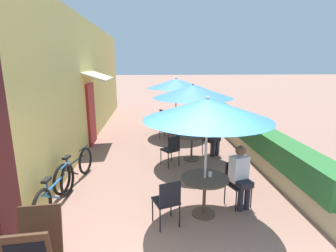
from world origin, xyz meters
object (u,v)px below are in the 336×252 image
patio_umbrella_near (207,109)px  cafe_chair_mid_left (209,138)px  seated_patron_mid_left (212,133)px  cafe_chair_far_back (168,125)px  patio_umbrella_mid (193,91)px  coffee_cup_far (180,115)px  seated_patron_far_left (195,117)px  cafe_chair_mid_right (172,148)px  seated_patron_near_right (240,174)px  patio_umbrella_far (176,83)px  patio_table_near (205,187)px  cafe_chair_near_left (168,199)px  coffee_cup_mid (188,133)px  coffee_cup_near (210,174)px  cafe_chair_far_right (164,118)px  patio_table_mid (192,141)px  bicycle_second (75,169)px  cafe_chair_near_right (236,180)px  bicycle_leaning (56,192)px  cafe_chair_far_left (195,121)px  patio_table_far (176,120)px

patio_umbrella_near → cafe_chair_mid_left: 3.75m
seated_patron_mid_left → cafe_chair_far_back: bearing=-87.3°
patio_umbrella_mid → coffee_cup_far: (-0.00, 2.86, -1.22)m
seated_patron_far_left → cafe_chair_far_back: (-1.13, -0.62, -0.17)m
cafe_chair_far_back → cafe_chair_mid_right: bearing=-149.1°
seated_patron_near_right → patio_umbrella_far: 5.74m
cafe_chair_mid_right → cafe_chair_far_back: bearing=57.1°
patio_table_near → cafe_chair_near_left: (-0.71, -0.33, -0.05)m
patio_umbrella_mid → seated_patron_near_right: bearing=-78.8°
seated_patron_mid_left → patio_umbrella_far: 2.98m
coffee_cup_mid → coffee_cup_far: size_ratio=1.00×
seated_patron_near_right → cafe_chair_far_back: seated_patron_near_right is taller
patio_umbrella_near → seated_patron_near_right: patio_umbrella_near is taller
coffee_cup_near → cafe_chair_far_right: 6.40m
patio_umbrella_near → seated_patron_near_right: (0.74, 0.23, -1.32)m
patio_umbrella_near → cafe_chair_mid_right: size_ratio=2.57×
patio_table_mid → bicycle_second: bearing=-156.0°
patio_umbrella_mid → seated_patron_mid_left: 1.53m
seated_patron_mid_left → cafe_chair_far_right: size_ratio=1.44×
cafe_chair_far_right → coffee_cup_far: cafe_chair_far_right is taller
patio_table_mid → seated_patron_far_left: bearing=78.0°
patio_umbrella_mid → coffee_cup_mid: (-0.11, 0.06, -1.22)m
cafe_chair_near_left → cafe_chair_mid_right: size_ratio=1.00×
cafe_chair_near_right → coffee_cup_near: bearing=6.1°
coffee_cup_mid → cafe_chair_far_back: 2.21m
cafe_chair_mid_left → coffee_cup_far: 2.49m
seated_patron_mid_left → bicycle_second: seated_patron_mid_left is taller
patio_table_mid → patio_table_near: bearing=-94.4°
cafe_chair_mid_left → coffee_cup_far: (-0.63, 2.40, 0.27)m
cafe_chair_near_right → cafe_chair_far_right: 6.19m
patio_table_near → patio_umbrella_near: 1.44m
cafe_chair_near_right → seated_patron_mid_left: 2.92m
cafe_chair_mid_left → bicycle_second: (-3.62, -1.80, -0.16)m
coffee_cup_far → bicycle_leaning: 6.16m
patio_umbrella_mid → bicycle_second: patio_umbrella_mid is taller
cafe_chair_far_left → patio_umbrella_mid: bearing=81.3°
coffee_cup_mid → patio_umbrella_mid: bearing=-27.0°
patio_table_mid → seated_patron_mid_left: (0.68, 0.37, 0.12)m
bicycle_leaning → patio_umbrella_mid: bearing=44.4°
patio_table_near → patio_umbrella_far: patio_umbrella_far is taller
patio_umbrella_near → cafe_chair_far_right: bearing=93.3°
cafe_chair_far_left → cafe_chair_far_back: size_ratio=1.00×
patio_table_near → patio_table_far: same height
cafe_chair_far_back → coffee_cup_far: size_ratio=9.67×
coffee_cup_near → coffee_cup_mid: size_ratio=1.00×
cafe_chair_far_left → cafe_chair_far_back: same height
cafe_chair_near_right → coffee_cup_far: bearing=-104.4°
patio_umbrella_far → cafe_chair_far_back: 1.68m
patio_table_near → patio_umbrella_mid: (0.22, 2.87, 1.44)m
patio_umbrella_far → bicycle_leaning: 6.32m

